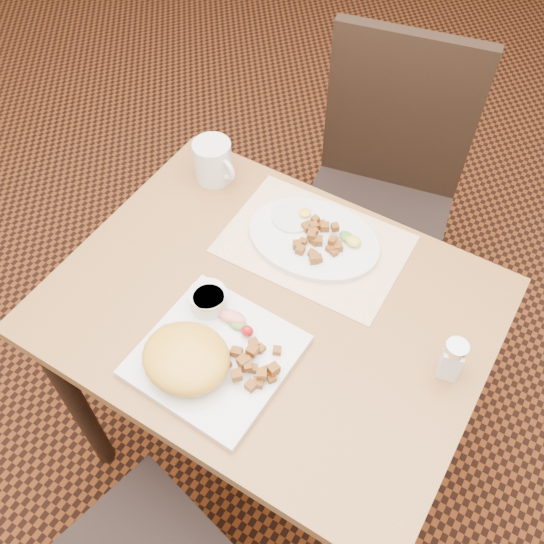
% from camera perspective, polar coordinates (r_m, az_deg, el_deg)
% --- Properties ---
extents(ground, '(8.00, 8.00, 0.00)m').
position_cam_1_polar(ground, '(1.94, -0.14, -15.53)').
color(ground, black).
rests_on(ground, ground).
extents(table, '(0.90, 0.70, 0.75)m').
position_cam_1_polar(table, '(1.37, -0.19, -5.54)').
color(table, '#9C6430').
rests_on(table, ground).
extents(chair_far, '(0.50, 0.50, 0.97)m').
position_cam_1_polar(chair_far, '(1.82, 10.25, 7.88)').
color(chair_far, black).
rests_on(chair_far, ground).
extents(placemat, '(0.41, 0.29, 0.00)m').
position_cam_1_polar(placemat, '(1.37, 3.99, 2.64)').
color(placemat, white).
rests_on(placemat, table).
extents(plate_square, '(0.29, 0.29, 0.02)m').
position_cam_1_polar(plate_square, '(1.20, -5.31, -7.85)').
color(plate_square, silver).
rests_on(plate_square, table).
extents(plate_oval, '(0.32, 0.25, 0.02)m').
position_cam_1_polar(plate_oval, '(1.37, 3.93, 3.13)').
color(plate_oval, silver).
rests_on(plate_oval, placemat).
extents(hollandaise_mound, '(0.18, 0.16, 0.06)m').
position_cam_1_polar(hollandaise_mound, '(1.17, -8.14, -7.99)').
color(hollandaise_mound, gold).
rests_on(hollandaise_mound, plate_square).
extents(ramekin, '(0.08, 0.08, 0.04)m').
position_cam_1_polar(ramekin, '(1.24, -6.02, -2.54)').
color(ramekin, silver).
rests_on(ramekin, plate_square).
extents(garnish_sq, '(0.09, 0.05, 0.03)m').
position_cam_1_polar(garnish_sq, '(1.22, -3.34, -4.68)').
color(garnish_sq, '#387223').
rests_on(garnish_sq, plate_square).
extents(fried_egg, '(0.10, 0.10, 0.02)m').
position_cam_1_polar(fried_egg, '(1.40, 2.15, 5.28)').
color(fried_egg, white).
rests_on(fried_egg, plate_oval).
extents(garnish_ov, '(0.06, 0.04, 0.02)m').
position_cam_1_polar(garnish_ov, '(1.36, 7.44, 3.04)').
color(garnish_ov, '#387223').
rests_on(garnish_ov, plate_oval).
extents(salt_shaker, '(0.05, 0.05, 0.10)m').
position_cam_1_polar(salt_shaker, '(1.19, 16.57, -7.83)').
color(salt_shaker, white).
rests_on(salt_shaker, table).
extents(coffee_mug, '(0.12, 0.09, 0.10)m').
position_cam_1_polar(coffee_mug, '(1.49, -5.52, 10.33)').
color(coffee_mug, silver).
rests_on(coffee_mug, table).
extents(home_fries_sq, '(0.11, 0.12, 0.03)m').
position_cam_1_polar(home_fries_sq, '(1.17, -1.82, -8.69)').
color(home_fries_sq, brown).
rests_on(home_fries_sq, plate_square).
extents(home_fries_ov, '(0.12, 0.12, 0.03)m').
position_cam_1_polar(home_fries_ov, '(1.35, 4.35, 3.06)').
color(home_fries_ov, brown).
rests_on(home_fries_ov, plate_oval).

